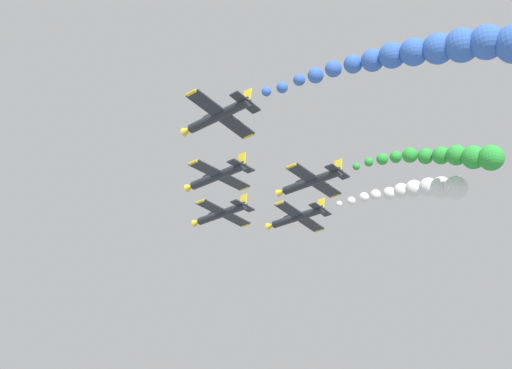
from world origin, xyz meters
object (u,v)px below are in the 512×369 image
(airplane_right_inner, at_px, (297,217))
(airplane_left_outer, at_px, (311,181))
(airplane_lead, at_px, (221,214))
(airplane_right_outer, at_px, (218,116))
(airplane_left_inner, at_px, (217,176))

(airplane_right_inner, relative_size, airplane_left_outer, 1.00)
(airplane_lead, xyz_separation_m, airplane_right_inner, (8.52, -6.93, 0.16))
(airplane_lead, distance_m, airplane_left_outer, 15.70)
(airplane_right_outer, bearing_deg, airplane_lead, 43.62)
(airplane_right_outer, bearing_deg, airplane_right_inner, 20.21)
(airplane_left_inner, relative_size, airplane_right_outer, 1.00)
(airplane_right_inner, xyz_separation_m, airplane_right_outer, (-25.74, -9.47, 1.88))
(airplane_left_inner, bearing_deg, airplane_left_outer, -40.02)
(airplane_left_inner, bearing_deg, airplane_right_inner, 3.22)
(airplane_right_inner, relative_size, airplane_right_outer, 1.00)
(airplane_right_inner, distance_m, airplane_right_outer, 27.49)
(airplane_left_outer, bearing_deg, airplane_right_outer, -177.70)
(airplane_left_outer, bearing_deg, airplane_lead, 91.84)
(airplane_right_inner, bearing_deg, airplane_right_outer, -159.79)
(airplane_lead, distance_m, airplane_left_inner, 11.81)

